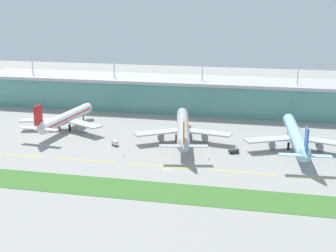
# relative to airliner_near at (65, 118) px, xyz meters

# --- Properties ---
(ground_plane) EXTENTS (600.00, 600.00, 0.00)m
(ground_plane) POSITION_rel_airliner_near_xyz_m (66.20, -46.31, -6.44)
(ground_plane) COLOR gray
(terminal_building) EXTENTS (288.00, 34.00, 29.14)m
(terminal_building) POSITION_rel_airliner_near_xyz_m (66.20, 59.03, 3.83)
(terminal_building) COLOR #5B9E93
(terminal_building) RESTS_ON ground
(airliner_near) EXTENTS (48.56, 59.44, 18.90)m
(airliner_near) POSITION_rel_airliner_near_xyz_m (0.00, 0.00, 0.00)
(airliner_near) COLOR white
(airliner_near) RESTS_ON ground
(airliner_middle) EXTENTS (47.91, 71.42, 18.90)m
(airliner_middle) POSITION_rel_airliner_near_xyz_m (65.43, -6.30, 0.01)
(airliner_middle) COLOR #ADB2BC
(airliner_middle) RESTS_ON ground
(airliner_far) EXTENTS (48.67, 71.01, 18.90)m
(airliner_far) POSITION_rel_airliner_near_xyz_m (119.53, -8.17, 0.01)
(airliner_far) COLOR #9ED1EA
(airliner_far) RESTS_ON ground
(taxiway_stripe_west) EXTENTS (28.00, 0.70, 0.04)m
(taxiway_stripe_west) POSITION_rel_airliner_near_xyz_m (-4.80, -44.13, -6.42)
(taxiway_stripe_west) COLOR yellow
(taxiway_stripe_west) RESTS_ON ground
(taxiway_stripe_mid_west) EXTENTS (28.00, 0.70, 0.04)m
(taxiway_stripe_mid_west) POSITION_rel_airliner_near_xyz_m (29.20, -44.13, -6.42)
(taxiway_stripe_mid_west) COLOR yellow
(taxiway_stripe_mid_west) RESTS_ON ground
(taxiway_stripe_centre) EXTENTS (28.00, 0.70, 0.04)m
(taxiway_stripe_centre) POSITION_rel_airliner_near_xyz_m (63.20, -44.13, -6.42)
(taxiway_stripe_centre) COLOR yellow
(taxiway_stripe_centre) RESTS_ON ground
(taxiway_stripe_mid_east) EXTENTS (28.00, 0.70, 0.04)m
(taxiway_stripe_mid_east) POSITION_rel_airliner_near_xyz_m (97.20, -44.13, -6.42)
(taxiway_stripe_mid_east) COLOR yellow
(taxiway_stripe_mid_east) RESTS_ON ground
(taxiway_stripe_east) EXTENTS (28.00, 0.70, 0.04)m
(taxiway_stripe_east) POSITION_rel_airliner_near_xyz_m (131.20, -44.13, -6.42)
(taxiway_stripe_east) COLOR yellow
(taxiway_stripe_east) RESTS_ON ground
(grass_verge) EXTENTS (300.00, 18.00, 0.10)m
(grass_verge) POSITION_rel_airliner_near_xyz_m (66.20, -70.63, -6.39)
(grass_verge) COLOR #3D702D
(grass_verge) RESTS_ON ground
(pushback_tug) EXTENTS (5.01, 4.27, 1.85)m
(pushback_tug) POSITION_rel_airliner_near_xyz_m (91.79, -20.23, -5.34)
(pushback_tug) COLOR #333842
(pushback_tug) RESTS_ON ground
(baggage_cart) EXTENTS (3.93, 3.68, 2.48)m
(baggage_cart) POSITION_rel_airliner_near_xyz_m (35.05, -21.25, -5.18)
(baggage_cart) COLOR silver
(baggage_cart) RESTS_ON ground
(safety_cone_left_wingtip) EXTENTS (0.56, 0.56, 0.70)m
(safety_cone_left_wingtip) POSITION_rel_airliner_near_xyz_m (72.03, -28.27, -6.09)
(safety_cone_left_wingtip) COLOR orange
(safety_cone_left_wingtip) RESTS_ON ground
(safety_cone_nose_front) EXTENTS (0.56, 0.56, 0.70)m
(safety_cone_nose_front) POSITION_rel_airliner_near_xyz_m (81.79, -31.93, -6.09)
(safety_cone_nose_front) COLOR orange
(safety_cone_nose_front) RESTS_ON ground
(safety_cone_right_wingtip) EXTENTS (0.56, 0.56, 0.70)m
(safety_cone_right_wingtip) POSITION_rel_airliner_near_xyz_m (43.76, -34.36, -6.09)
(safety_cone_right_wingtip) COLOR orange
(safety_cone_right_wingtip) RESTS_ON ground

